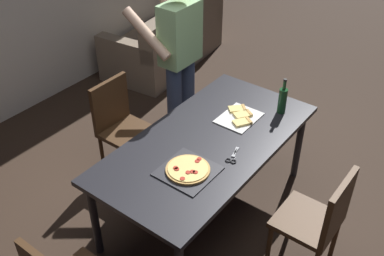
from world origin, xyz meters
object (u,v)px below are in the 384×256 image
at_px(couch, 168,41).
at_px(pepperoni_pizza_on_tray, 188,170).
at_px(chair_near_camera, 320,218).
at_px(kitchen_scissors, 232,158).
at_px(chair_far_side, 120,122).
at_px(dining_table, 207,147).
at_px(wine_bottle, 282,100).
at_px(person_serving_pizza, 179,56).

height_order(couch, pepperoni_pizza_on_tray, couch).
xyz_separation_m(chair_near_camera, kitchen_scissors, (-0.07, 0.69, 0.24)).
relative_size(chair_far_side, couch, 0.50).
bearing_deg(dining_table, chair_near_camera, -90.00).
height_order(dining_table, pepperoni_pizza_on_tray, pepperoni_pizza_on_tray).
bearing_deg(kitchen_scissors, wine_bottle, 0.52).
xyz_separation_m(person_serving_pizza, kitchen_scissors, (-0.66, -1.02, -0.24)).
bearing_deg(chair_far_side, wine_bottle, -60.79).
height_order(dining_table, wine_bottle, wine_bottle).
bearing_deg(wine_bottle, kitchen_scissors, -179.48).
xyz_separation_m(dining_table, couch, (1.91, 1.99, -0.38)).
bearing_deg(chair_far_side, couch, 28.16).
relative_size(dining_table, person_serving_pizza, 1.08).
distance_m(person_serving_pizza, pepperoni_pizza_on_tray, 1.31).
bearing_deg(pepperoni_pizza_on_tray, chair_far_side, 70.36).
xyz_separation_m(chair_far_side, couch, (1.91, 1.02, -0.21)).
relative_size(couch, person_serving_pizza, 1.02).
bearing_deg(kitchen_scissors, chair_near_camera, -84.41).
xyz_separation_m(chair_far_side, person_serving_pizza, (0.59, -0.22, 0.49)).
relative_size(dining_table, wine_bottle, 5.98).
distance_m(couch, person_serving_pizza, 1.94).
distance_m(pepperoni_pizza_on_tray, wine_bottle, 1.09).
relative_size(person_serving_pizza, kitchen_scissors, 8.81).
distance_m(dining_table, wine_bottle, 0.76).
bearing_deg(kitchen_scissors, pepperoni_pizza_on_tray, 151.56).
xyz_separation_m(dining_table, kitchen_scissors, (-0.07, -0.27, 0.07)).
xyz_separation_m(chair_near_camera, chair_far_side, (0.00, 1.93, 0.00)).
height_order(pepperoni_pizza_on_tray, kitchen_scissors, pepperoni_pizza_on_tray).
relative_size(wine_bottle, kitchen_scissors, 1.59).
bearing_deg(pepperoni_pizza_on_tray, chair_near_camera, -66.19).
bearing_deg(chair_near_camera, person_serving_pizza, 70.89).
height_order(person_serving_pizza, wine_bottle, person_serving_pizza).
distance_m(person_serving_pizza, wine_bottle, 1.02).
relative_size(chair_far_side, wine_bottle, 2.85).
bearing_deg(pepperoni_pizza_on_tray, kitchen_scissors, -28.44).
bearing_deg(couch, wine_bottle, -118.43).
bearing_deg(chair_far_side, kitchen_scissors, -93.14).
distance_m(dining_table, chair_near_camera, 0.98).
bearing_deg(pepperoni_pizza_on_tray, person_serving_pizza, 41.04).
distance_m(person_serving_pizza, kitchen_scissors, 1.24).
bearing_deg(kitchen_scissors, couch, 48.83).
distance_m(chair_far_side, pepperoni_pizza_on_tray, 1.16).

